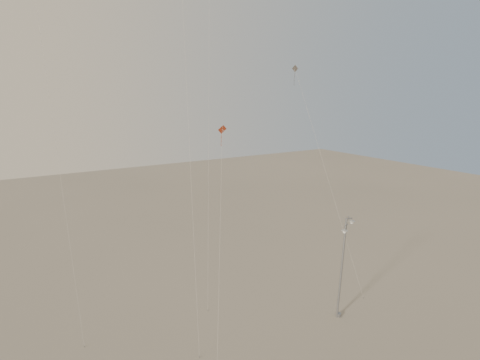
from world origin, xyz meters
TOP-DOWN VIEW (x-y plane):
  - ground at (0.00, 0.00)m, footprint 160.00×160.00m
  - street_lamp at (6.50, 0.62)m, footprint 1.59×0.76m
  - kite_1 at (-4.06, 8.02)m, footprint 3.15×7.83m
  - kite_3 at (-2.66, 5.06)m, footprint 7.59×12.11m
  - kite_4 at (12.40, 12.45)m, footprint 2.41×14.27m

SIDE VIEW (x-z plane):
  - ground at x=0.00m, z-range 0.00..0.00m
  - street_lamp at x=6.50m, z-range 0.30..9.35m
  - kite_3 at x=-2.66m, z-range 4.12..20.50m
  - kite_4 at x=12.40m, z-range 6.08..28.34m
  - kite_1 at x=-4.06m, z-range 7.49..36.67m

